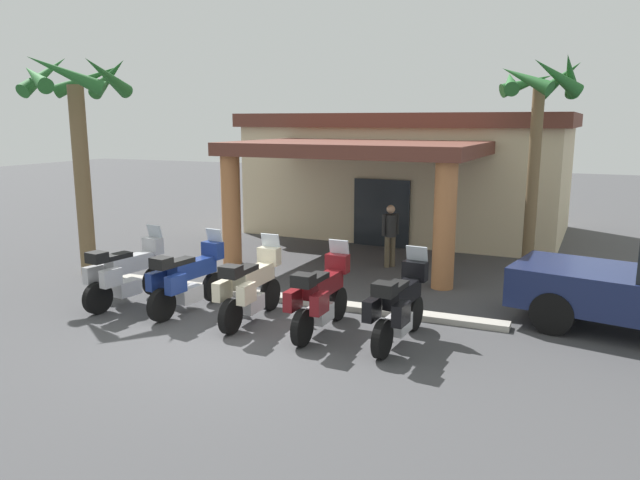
# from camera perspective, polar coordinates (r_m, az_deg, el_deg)

# --- Properties ---
(ground_plane) EXTENTS (80.00, 80.00, 0.00)m
(ground_plane) POSITION_cam_1_polar(r_m,az_deg,el_deg) (11.04, -8.46, -9.35)
(ground_plane) COLOR #424244
(motel_building) EXTENTS (10.87, 11.13, 4.10)m
(motel_building) POSITION_cam_1_polar(r_m,az_deg,el_deg) (21.38, 8.57, 6.44)
(motel_building) COLOR beige
(motel_building) RESTS_ON ground_plane
(motorcycle_silver) EXTENTS (0.82, 2.21, 1.61)m
(motorcycle_silver) POSITION_cam_1_polar(r_m,az_deg,el_deg) (13.38, -17.99, -2.99)
(motorcycle_silver) COLOR black
(motorcycle_silver) RESTS_ON ground_plane
(motorcycle_blue) EXTENTS (0.81, 2.21, 1.61)m
(motorcycle_blue) POSITION_cam_1_polar(r_m,az_deg,el_deg) (12.56, -12.48, -3.61)
(motorcycle_blue) COLOR black
(motorcycle_blue) RESTS_ON ground_plane
(motorcycle_cream) EXTENTS (0.70, 2.21, 1.61)m
(motorcycle_cream) POSITION_cam_1_polar(r_m,az_deg,el_deg) (11.73, -6.64, -4.47)
(motorcycle_cream) COLOR black
(motorcycle_cream) RESTS_ON ground_plane
(motorcycle_maroon) EXTENTS (0.71, 2.21, 1.61)m
(motorcycle_maroon) POSITION_cam_1_polar(r_m,az_deg,el_deg) (11.06, 0.04, -5.37)
(motorcycle_maroon) COLOR black
(motorcycle_maroon) RESTS_ON ground_plane
(motorcycle_black) EXTENTS (0.74, 2.21, 1.61)m
(motorcycle_black) POSITION_cam_1_polar(r_m,az_deg,el_deg) (10.60, 7.54, -6.22)
(motorcycle_black) COLOR black
(motorcycle_black) RESTS_ON ground_plane
(pedestrian) EXTENTS (0.36, 0.44, 1.68)m
(pedestrian) POSITION_cam_1_polar(r_m,az_deg,el_deg) (16.06, 6.71, 0.82)
(pedestrian) COLOR brown
(pedestrian) RESTS_ON ground_plane
(palm_tree_roadside) EXTENTS (2.60, 2.69, 5.59)m
(palm_tree_roadside) POSITION_cam_1_polar(r_m,az_deg,el_deg) (16.00, -22.06, 11.13)
(palm_tree_roadside) COLOR brown
(palm_tree_roadside) RESTS_ON ground_plane
(palm_tree_near_portico) EXTENTS (2.13, 2.21, 5.52)m
(palm_tree_near_portico) POSITION_cam_1_polar(r_m,az_deg,el_deg) (16.05, 20.13, 11.69)
(palm_tree_near_portico) COLOR brown
(palm_tree_near_portico) RESTS_ON ground_plane
(curb_strip) EXTENTS (9.47, 0.36, 0.12)m
(curb_strip) POSITION_cam_1_polar(r_m,az_deg,el_deg) (13.16, -3.37, -5.55)
(curb_strip) COLOR #ADA89E
(curb_strip) RESTS_ON ground_plane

